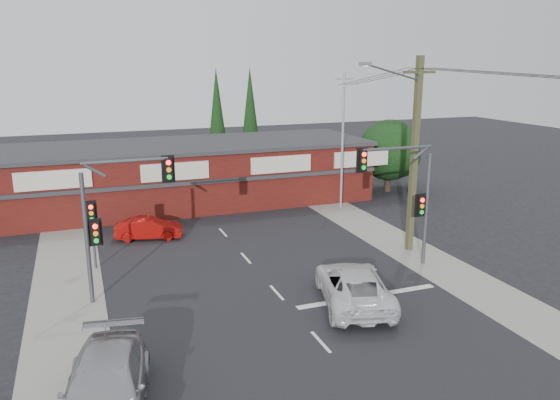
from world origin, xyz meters
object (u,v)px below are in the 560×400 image
object	(u,v)px
white_suv	(353,286)
shop_building	(180,173)
utility_pole	(413,149)
silver_suv	(105,389)
red_sedan	(149,228)

from	to	relation	value
white_suv	shop_building	distance (m)	19.21
white_suv	utility_pole	bearing A→B (deg)	-124.11
white_suv	silver_suv	distance (m)	10.80
utility_pole	shop_building	bearing A→B (deg)	123.76
shop_building	silver_suv	bearing A→B (deg)	-105.59
red_sedan	shop_building	distance (m)	8.07
white_suv	silver_suv	size ratio (longest dim) A/B	0.99
white_suv	red_sedan	xyz separation A→B (m)	(-6.78, 11.56, -0.17)
white_suv	silver_suv	xyz separation A→B (m)	(-10.00, -4.09, 0.04)
shop_building	utility_pole	bearing A→B (deg)	-56.24
red_sedan	silver_suv	bearing A→B (deg)	-178.59
white_suv	utility_pole	xyz separation A→B (m)	(5.75, 4.82, 4.62)
red_sedan	utility_pole	world-z (taller)	utility_pole
shop_building	white_suv	bearing A→B (deg)	-79.16
white_suv	silver_suv	bearing A→B (deg)	38.17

